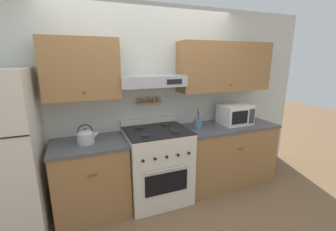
% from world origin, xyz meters
% --- Properties ---
extents(ground_plane, '(16.00, 16.00, 0.00)m').
position_xyz_m(ground_plane, '(0.00, 0.00, 0.00)').
color(ground_plane, brown).
extents(wall_back, '(5.20, 0.46, 2.55)m').
position_xyz_m(wall_back, '(0.13, 0.62, 1.43)').
color(wall_back, silver).
rests_on(wall_back, ground_plane).
extents(counter_left, '(0.86, 0.66, 0.90)m').
position_xyz_m(counter_left, '(-0.83, 0.33, 0.45)').
color(counter_left, olive).
rests_on(counter_left, ground_plane).
extents(counter_right, '(1.44, 0.66, 0.90)m').
position_xyz_m(counter_right, '(1.12, 0.33, 0.45)').
color(counter_right, olive).
rests_on(counter_right, ground_plane).
extents(stove_range, '(0.79, 0.72, 1.05)m').
position_xyz_m(stove_range, '(0.00, 0.30, 0.49)').
color(stove_range, beige).
rests_on(stove_range, ground_plane).
extents(tea_kettle, '(0.24, 0.19, 0.23)m').
position_xyz_m(tea_kettle, '(-0.85, 0.33, 0.99)').
color(tea_kettle, '#B7B7BC').
rests_on(tea_kettle, counter_left).
extents(microwave, '(0.44, 0.36, 0.29)m').
position_xyz_m(microwave, '(1.25, 0.35, 1.05)').
color(microwave, white).
rests_on(microwave, counter_right).
extents(utensil_crock, '(0.11, 0.11, 0.29)m').
position_xyz_m(utensil_crock, '(0.62, 0.33, 0.98)').
color(utensil_crock, slate).
rests_on(utensil_crock, counter_right).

